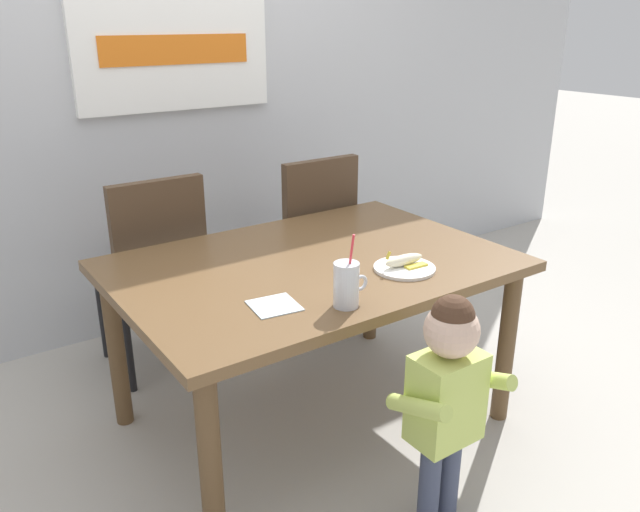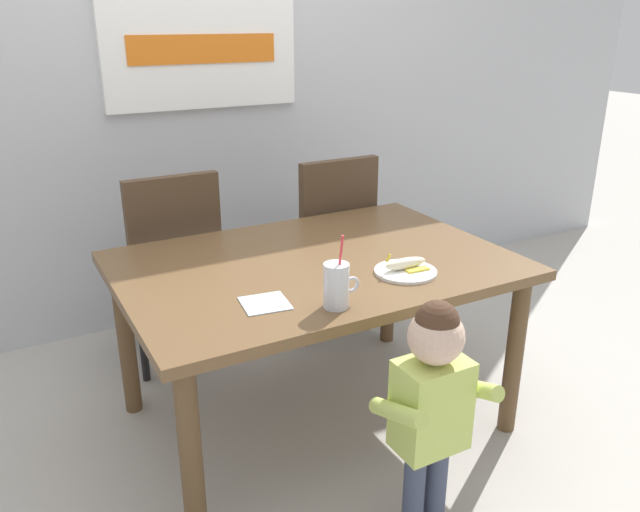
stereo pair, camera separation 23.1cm
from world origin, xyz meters
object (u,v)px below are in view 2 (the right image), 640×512
Objects in this scene: toddler_standing at (432,395)px; paper_napkin at (265,303)px; dining_chair_left at (171,258)px; milk_cup at (337,288)px; dining_table at (315,281)px; peeled_banana at (406,264)px; dining_chair_right at (327,235)px; snack_plate at (405,272)px.

paper_napkin is at bearing 127.04° from toddler_standing.
milk_cup is at bearing 101.25° from dining_chair_left.
peeled_banana reaches higher than dining_table.
dining_chair_right is at bearing 73.17° from toddler_standing.
dining_chair_right is (0.44, 0.70, -0.09)m from dining_table.
peeled_banana is (-0.20, -0.96, 0.21)m from dining_chair_right.
dining_chair_right is at bearing 51.22° from paper_napkin.
dining_table is at bearing 57.45° from dining_chair_right.
peeled_banana is (0.23, 0.46, 0.23)m from toddler_standing.
milk_cup reaches higher than paper_napkin.
toddler_standing is 0.56m from peeled_banana.
peeled_banana is (0.38, 0.14, -0.04)m from milk_cup.
dining_table is at bearing 71.22° from milk_cup.
milk_cup is 0.39m from snack_plate.
snack_plate is (0.23, -0.27, 0.09)m from dining_table.
paper_napkin is at bearing -140.97° from dining_table.
milk_cup reaches higher than toddler_standing.
snack_plate is at bearing -0.35° from paper_napkin.
dining_table is at bearing 133.00° from peeled_banana.
milk_cup is at bearing 62.09° from dining_chair_right.
milk_cup reaches higher than dining_table.
toddler_standing is at bearing -88.81° from dining_table.
dining_chair_left reaches higher than toddler_standing.
toddler_standing reaches higher than dining_table.
toddler_standing reaches higher than snack_plate.
milk_cup is at bearing 114.87° from toddler_standing.
paper_napkin is (0.04, -1.02, 0.18)m from dining_chair_left.
dining_chair_left is 3.81× the size of milk_cup.
snack_plate is 0.03m from peeled_banana.
milk_cup reaches higher than dining_chair_left.
peeled_banana is 0.57m from paper_napkin.
dining_table is at bearing 39.03° from paper_napkin.
dining_table is 1.77× the size of toddler_standing.
dining_table is 9.90× the size of paper_napkin.
peeled_banana is at bearing -47.00° from dining_table.
toddler_standing is 3.64× the size of snack_plate.
snack_plate is at bearing -129.44° from peeled_banana.
dining_chair_left is at bearing 120.19° from snack_plate.
toddler_standing is at bearing -65.13° from milk_cup.
dining_chair_left is 1.15× the size of toddler_standing.
dining_chair_left is 1.20m from peeled_banana.
toddler_standing is at bearing 104.42° from dining_chair_left.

